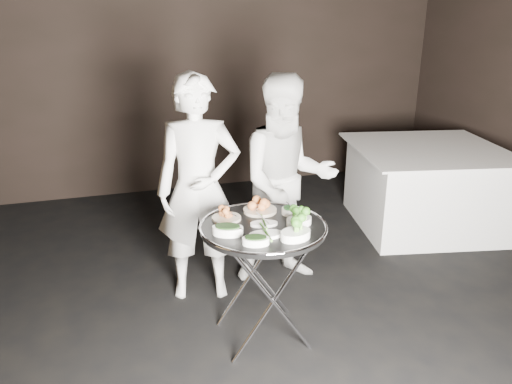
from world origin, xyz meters
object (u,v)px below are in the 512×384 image
object	(u,v)px
serving_tray	(263,227)
tray_stand	(263,278)
dining_table	(424,187)
waiter_right	(287,182)
waiter_left	(199,190)

from	to	relation	value
serving_tray	tray_stand	bearing A→B (deg)	180.00
serving_tray	dining_table	bearing A→B (deg)	31.83
tray_stand	dining_table	distance (m)	2.41
serving_tray	waiter_right	distance (m)	0.81
waiter_right	tray_stand	bearing A→B (deg)	-114.71
waiter_right	dining_table	distance (m)	1.78
tray_stand	waiter_right	world-z (taller)	waiter_right
waiter_left	dining_table	size ratio (longest dim) A/B	1.18
dining_table	serving_tray	bearing A→B (deg)	-148.17
serving_tray	waiter_right	size ratio (longest dim) A/B	0.48
waiter_right	waiter_left	bearing A→B (deg)	-170.99
waiter_left	waiter_right	distance (m)	0.68
serving_tray	waiter_right	xyz separation A→B (m)	(0.41, 0.70, 0.02)
waiter_left	waiter_right	world-z (taller)	waiter_left
waiter_left	tray_stand	bearing A→B (deg)	-57.99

